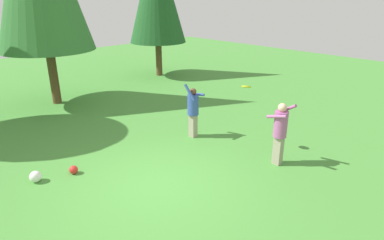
# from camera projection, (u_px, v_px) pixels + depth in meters

# --- Properties ---
(ground_plane) EXTENTS (40.00, 40.00, 0.00)m
(ground_plane) POSITION_uv_depth(u_px,v_px,m) (156.00, 186.00, 7.65)
(ground_plane) COLOR #478C38
(person_thrower) EXTENTS (0.59, 0.57, 1.72)m
(person_thrower) POSITION_uv_depth(u_px,v_px,m) (193.00, 108.00, 9.97)
(person_thrower) COLOR gray
(person_thrower) RESTS_ON ground_plane
(person_catcher) EXTENTS (0.52, 0.59, 1.67)m
(person_catcher) POSITION_uv_depth(u_px,v_px,m) (280.00, 129.00, 8.29)
(person_catcher) COLOR gray
(person_catcher) RESTS_ON ground_plane
(frisbee) EXTENTS (0.36, 0.37, 0.13)m
(frisbee) POSITION_uv_depth(u_px,v_px,m) (246.00, 87.00, 8.85)
(frisbee) COLOR yellow
(ball_red) EXTENTS (0.21, 0.21, 0.21)m
(ball_red) POSITION_uv_depth(u_px,v_px,m) (74.00, 170.00, 8.13)
(ball_red) COLOR red
(ball_red) RESTS_ON ground_plane
(ball_white) EXTENTS (0.28, 0.28, 0.28)m
(ball_white) POSITION_uv_depth(u_px,v_px,m) (35.00, 177.00, 7.76)
(ball_white) COLOR white
(ball_white) RESTS_ON ground_plane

